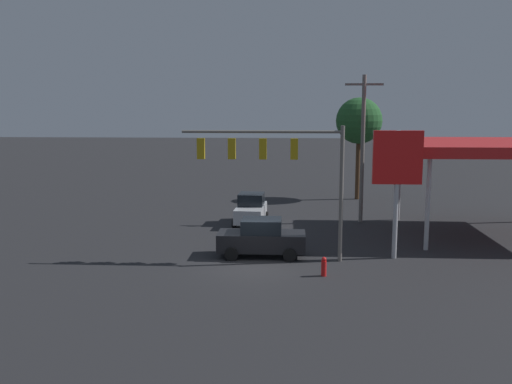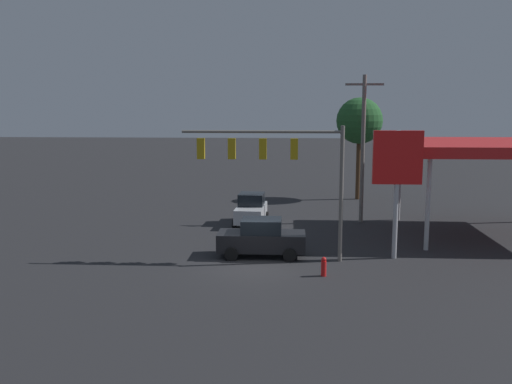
# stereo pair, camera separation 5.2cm
# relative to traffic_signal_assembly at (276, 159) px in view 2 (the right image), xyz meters

# --- Properties ---
(ground_plane) EXTENTS (200.00, 200.00, 0.00)m
(ground_plane) POSITION_rel_traffic_signal_assembly_xyz_m (1.01, 1.16, -5.02)
(ground_plane) COLOR #262628
(traffic_signal_assembly) EXTENTS (7.79, 0.43, 6.62)m
(traffic_signal_assembly) POSITION_rel_traffic_signal_assembly_xyz_m (0.00, 0.00, 0.00)
(traffic_signal_assembly) COLOR slate
(traffic_signal_assembly) RESTS_ON ground
(utility_pole) EXTENTS (2.40, 0.26, 9.43)m
(utility_pole) POSITION_rel_traffic_signal_assembly_xyz_m (-5.36, -9.39, -0.02)
(utility_pole) COLOR slate
(utility_pole) RESTS_ON ground
(gas_station_canopy) EXTENTS (10.60, 9.02, 5.47)m
(gas_station_canopy) POSITION_rel_traffic_signal_assembly_xyz_m (-12.60, -6.31, 0.10)
(gas_station_canopy) COLOR red
(gas_station_canopy) RESTS_ON ground
(price_sign) EXTENTS (2.41, 0.27, 6.36)m
(price_sign) POSITION_rel_traffic_signal_assembly_xyz_m (-5.92, -0.69, -0.32)
(price_sign) COLOR #B7B7BC
(price_sign) RESTS_ON ground
(hatchback_crossing) EXTENTS (2.16, 3.90, 1.97)m
(hatchback_crossing) POSITION_rel_traffic_signal_assembly_xyz_m (1.73, -8.31, -4.07)
(hatchback_crossing) COLOR silver
(hatchback_crossing) RESTS_ON ground
(sedan_waiting) EXTENTS (4.41, 2.09, 1.93)m
(sedan_waiting) POSITION_rel_traffic_signal_assembly_xyz_m (0.72, -0.66, -4.07)
(sedan_waiting) COLOR black
(sedan_waiting) RESTS_ON ground
(street_tree) EXTENTS (3.66, 3.66, 8.11)m
(street_tree) POSITION_rel_traffic_signal_assembly_xyz_m (-6.22, -18.41, 1.22)
(street_tree) COLOR #4C331E
(street_tree) RESTS_ON ground
(fire_hydrant) EXTENTS (0.24, 0.24, 0.88)m
(fire_hydrant) POSITION_rel_traffic_signal_assembly_xyz_m (-2.22, 2.53, -4.58)
(fire_hydrant) COLOR red
(fire_hydrant) RESTS_ON ground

